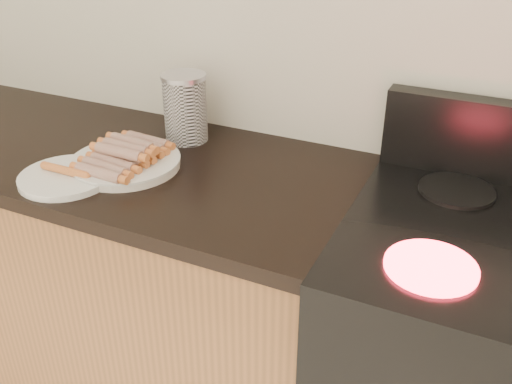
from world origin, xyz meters
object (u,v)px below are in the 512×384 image
at_px(mug, 191,116).
at_px(canister, 185,108).
at_px(side_plate, 66,177).
at_px(main_plate, 126,164).

bearing_deg(mug, canister, -70.83).
relative_size(canister, mug, 2.04).
distance_m(side_plate, canister, 0.39).
distance_m(main_plate, side_plate, 0.16).
relative_size(main_plate, canister, 1.46).
xyz_separation_m(main_plate, side_plate, (-0.09, -0.12, -0.00)).
xyz_separation_m(main_plate, canister, (0.05, 0.23, 0.09)).
bearing_deg(main_plate, mug, 83.79).
bearing_deg(mug, main_plate, -96.21).
bearing_deg(canister, main_plate, -102.67).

